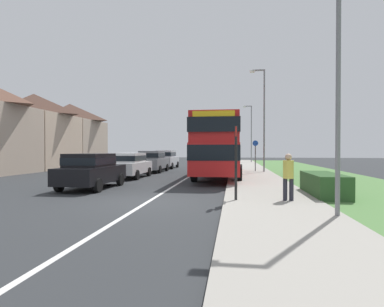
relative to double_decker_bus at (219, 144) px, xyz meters
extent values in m
plane|color=#2D3033|center=(-1.98, -10.04, -2.14)|extent=(120.00, 120.00, 0.00)
cube|color=silver|center=(-1.98, -2.04, -2.14)|extent=(0.14, 60.00, 0.01)
cube|color=#9E998E|center=(2.22, -4.04, -2.08)|extent=(3.20, 68.00, 0.12)
cube|color=#517F42|center=(6.52, -4.04, -2.10)|extent=(6.00, 68.00, 0.08)
cube|color=#2D5128|center=(4.32, -8.09, -1.69)|extent=(1.10, 3.13, 0.90)
cube|color=red|center=(0.00, 0.00, -0.82)|extent=(2.50, 11.49, 1.65)
cube|color=red|center=(0.00, 0.00, 0.78)|extent=(2.45, 11.26, 1.55)
cube|color=black|center=(0.00, 0.00, -0.49)|extent=(2.52, 11.55, 0.76)
cube|color=black|center=(0.00, 0.00, 0.86)|extent=(2.52, 11.55, 0.72)
cube|color=gold|center=(0.00, -5.69, 1.28)|extent=(2.00, 0.08, 0.44)
cylinder|color=black|center=(-1.25, 3.56, -1.64)|extent=(0.30, 1.00, 1.00)
cylinder|color=black|center=(1.25, 3.56, -1.64)|extent=(0.30, 1.00, 1.00)
cylinder|color=black|center=(-1.25, -3.16, -1.64)|extent=(0.30, 1.00, 1.00)
cylinder|color=black|center=(1.25, -3.16, -1.64)|extent=(0.30, 1.00, 1.00)
cube|color=black|center=(-5.56, -6.77, -1.48)|extent=(1.78, 4.13, 0.73)
cube|color=black|center=(-5.56, -6.97, -0.82)|extent=(1.56, 2.27, 0.59)
cube|color=black|center=(-5.56, -6.97, -0.85)|extent=(1.60, 2.29, 0.33)
cylinder|color=black|center=(-6.43, -5.49, -1.84)|extent=(0.20, 0.60, 0.60)
cylinder|color=black|center=(-4.69, -5.49, -1.84)|extent=(0.20, 0.60, 0.60)
cylinder|color=black|center=(-6.43, -8.05, -1.84)|extent=(0.20, 0.60, 0.60)
cylinder|color=black|center=(-4.69, -8.05, -1.84)|extent=(0.20, 0.60, 0.60)
cube|color=silver|center=(-5.60, -1.34, -1.49)|extent=(1.73, 4.25, 0.71)
cube|color=silver|center=(-5.60, -1.55, -0.85)|extent=(1.52, 2.34, 0.58)
cube|color=black|center=(-5.60, -1.55, -0.88)|extent=(1.56, 2.36, 0.32)
cylinder|color=black|center=(-6.45, -0.02, -1.84)|extent=(0.20, 0.60, 0.60)
cylinder|color=black|center=(-4.75, -0.02, -1.84)|extent=(0.20, 0.60, 0.60)
cylinder|color=black|center=(-6.45, -2.65, -1.84)|extent=(0.20, 0.60, 0.60)
cylinder|color=black|center=(-4.75, -2.65, -1.84)|extent=(0.20, 0.60, 0.60)
cube|color=slate|center=(-5.50, 3.78, -1.46)|extent=(1.79, 4.11, 0.77)
cube|color=slate|center=(-5.50, 3.57, -0.76)|extent=(1.57, 2.26, 0.63)
cube|color=black|center=(-5.50, 3.57, -0.79)|extent=(1.61, 2.29, 0.35)
cylinder|color=black|center=(-6.37, 5.06, -1.84)|extent=(0.20, 0.60, 0.60)
cylinder|color=black|center=(-4.62, 5.06, -1.84)|extent=(0.20, 0.60, 0.60)
cylinder|color=black|center=(-6.37, 2.50, -1.84)|extent=(0.20, 0.60, 0.60)
cylinder|color=black|center=(-4.62, 2.50, -1.84)|extent=(0.20, 0.60, 0.60)
cube|color=#B7B7BC|center=(-5.53, 8.85, -1.45)|extent=(1.75, 4.44, 0.78)
cube|color=#B7B7BC|center=(-5.53, 8.63, -0.74)|extent=(1.54, 2.44, 0.64)
cube|color=black|center=(-5.53, 8.63, -0.77)|extent=(1.57, 2.46, 0.36)
cylinder|color=black|center=(-6.39, 10.22, -1.84)|extent=(0.20, 0.60, 0.60)
cylinder|color=black|center=(-4.68, 10.22, -1.84)|extent=(0.20, 0.60, 0.60)
cylinder|color=black|center=(-6.39, 7.47, -1.84)|extent=(0.20, 0.60, 0.60)
cylinder|color=black|center=(-4.68, 7.47, -1.84)|extent=(0.20, 0.60, 0.60)
cylinder|color=#23232D|center=(2.64, -9.78, -1.72)|extent=(0.14, 0.14, 0.85)
cylinder|color=#23232D|center=(2.84, -9.78, -1.72)|extent=(0.14, 0.14, 0.85)
cylinder|color=#D1C14C|center=(2.74, -9.78, -0.99)|extent=(0.34, 0.34, 0.60)
sphere|color=tan|center=(2.74, -9.78, -0.58)|extent=(0.22, 0.22, 0.22)
cylinder|color=black|center=(1.02, -9.89, -0.84)|extent=(0.09, 0.09, 2.60)
cube|color=red|center=(1.02, -9.89, 0.26)|extent=(0.04, 0.44, 0.32)
cube|color=black|center=(1.02, -9.87, -0.59)|extent=(0.06, 0.52, 0.68)
cylinder|color=slate|center=(2.63, 4.27, -1.09)|extent=(0.08, 0.08, 2.10)
cylinder|color=blue|center=(2.63, 4.27, 0.16)|extent=(0.44, 0.03, 0.44)
cylinder|color=slate|center=(3.58, -12.00, 1.29)|extent=(0.12, 0.12, 6.87)
cylinder|color=slate|center=(3.24, 3.66, 1.79)|extent=(0.12, 0.12, 7.87)
cube|color=slate|center=(2.79, 3.66, 5.68)|extent=(0.90, 0.10, 0.10)
cube|color=silver|center=(2.34, 3.66, 5.61)|extent=(0.36, 0.20, 0.14)
cylinder|color=slate|center=(3.29, 21.90, 1.70)|extent=(0.12, 0.12, 7.69)
cube|color=slate|center=(2.84, 21.90, 5.50)|extent=(0.90, 0.10, 0.10)
cube|color=silver|center=(2.39, 21.90, 5.43)|extent=(0.36, 0.20, 0.14)
cube|color=#C1A88E|center=(-17.50, 6.18, 0.37)|extent=(6.37, 6.23, 5.03)
pyramid|color=#4C3328|center=(-17.50, 6.18, 3.87)|extent=(6.37, 6.23, 1.95)
cube|color=tan|center=(-17.50, 12.54, 0.37)|extent=(6.37, 6.23, 5.03)
pyramid|color=#4C3328|center=(-17.50, 12.54, 3.87)|extent=(6.37, 6.23, 1.95)
camera|label=1|loc=(0.95, -20.29, -0.34)|focal=28.88mm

